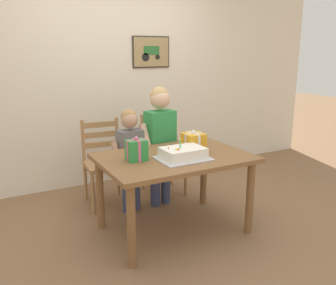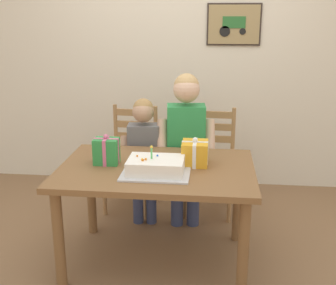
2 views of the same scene
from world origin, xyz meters
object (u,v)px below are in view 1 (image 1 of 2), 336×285
(chair_right, at_px, (162,153))
(chair_left, at_px, (105,162))
(gift_box_red_large, at_px, (194,142))
(gift_box_beside_cake, at_px, (136,150))
(dining_table, at_px, (174,166))
(child_older, at_px, (160,135))
(child_younger, at_px, (130,151))
(birthday_cake, at_px, (183,154))

(chair_right, bearing_deg, chair_left, -180.00)
(gift_box_red_large, bearing_deg, chair_right, 83.13)
(gift_box_red_large, distance_m, gift_box_beside_cake, 0.61)
(dining_table, bearing_deg, gift_box_beside_cake, 175.11)
(gift_box_beside_cake, distance_m, child_older, 0.75)
(chair_left, height_order, chair_right, same)
(gift_box_red_large, xyz_separation_m, child_older, (-0.10, 0.50, -0.03))
(dining_table, bearing_deg, child_older, 74.50)
(chair_left, xyz_separation_m, child_older, (0.51, -0.33, 0.31))
(dining_table, height_order, child_older, child_older)
(child_older, relative_size, child_younger, 1.19)
(dining_table, relative_size, child_younger, 1.23)
(gift_box_beside_cake, distance_m, child_younger, 0.59)
(dining_table, xyz_separation_m, gift_box_red_large, (0.26, 0.08, 0.18))
(gift_box_beside_cake, xyz_separation_m, chair_right, (0.71, 0.88, -0.35))
(child_younger, bearing_deg, child_older, -0.08)
(birthday_cake, xyz_separation_m, child_younger, (-0.20, 0.71, -0.12))
(child_older, xyz_separation_m, child_younger, (-0.34, 0.00, -0.12))
(chair_right, xyz_separation_m, child_older, (-0.19, -0.33, 0.31))
(chair_right, relative_size, child_younger, 0.86)
(dining_table, height_order, chair_right, chair_right)
(gift_box_red_large, bearing_deg, chair_left, 126.26)
(chair_left, bearing_deg, chair_right, 0.00)
(gift_box_red_large, distance_m, child_older, 0.51)
(dining_table, bearing_deg, child_younger, 107.54)
(chair_left, distance_m, child_younger, 0.41)
(birthday_cake, bearing_deg, gift_box_beside_cake, 156.57)
(dining_table, xyz_separation_m, gift_box_beside_cake, (-0.35, 0.03, 0.19))
(child_older, bearing_deg, gift_box_beside_cake, -133.01)
(dining_table, height_order, chair_left, chair_left)
(dining_table, bearing_deg, chair_left, 111.06)
(dining_table, distance_m, birthday_cake, 0.20)
(dining_table, distance_m, gift_box_red_large, 0.32)
(gift_box_beside_cake, relative_size, chair_right, 0.23)
(gift_box_beside_cake, relative_size, child_older, 0.17)
(chair_right, height_order, child_older, child_older)
(birthday_cake, relative_size, gift_box_beside_cake, 2.05)
(child_younger, bearing_deg, birthday_cake, -74.41)
(child_older, height_order, child_younger, child_older)
(child_younger, bearing_deg, gift_box_beside_cake, -107.04)
(chair_right, xyz_separation_m, child_younger, (-0.54, -0.33, 0.19))
(chair_left, height_order, child_older, child_older)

